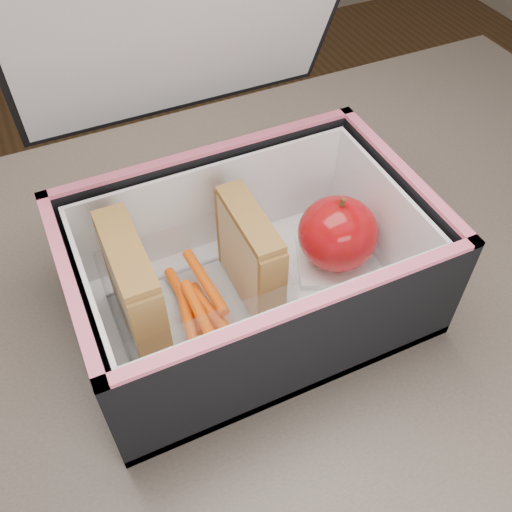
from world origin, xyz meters
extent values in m
cube|color=#61534B|center=(0.00, 0.00, 0.73)|extent=(1.20, 0.80, 0.03)
cube|color=#382D26|center=(0.55, 0.35, 0.36)|extent=(0.05, 0.05, 0.72)
cube|color=black|center=(-0.01, 0.19, 0.97)|extent=(0.32, 0.09, 0.19)
cube|color=tan|center=(-0.13, 0.04, 0.82)|extent=(0.01, 0.10, 0.11)
cube|color=#D46C7C|center=(-0.12, 0.04, 0.82)|extent=(0.01, 0.10, 0.10)
cube|color=tan|center=(-0.11, 0.04, 0.82)|extent=(0.01, 0.10, 0.11)
cube|color=olive|center=(-0.12, 0.04, 0.88)|extent=(0.03, 0.11, 0.01)
cube|color=tan|center=(-0.01, 0.04, 0.82)|extent=(0.01, 0.09, 0.10)
cube|color=#D46C7C|center=(0.00, 0.04, 0.81)|extent=(0.01, 0.09, 0.09)
cube|color=tan|center=(0.00, 0.04, 0.82)|extent=(0.01, 0.09, 0.10)
cube|color=olive|center=(0.00, 0.04, 0.87)|extent=(0.03, 0.10, 0.01)
cylinder|color=orange|center=(-0.06, 0.02, 0.77)|extent=(0.01, 0.09, 0.01)
cylinder|color=orange|center=(-0.05, 0.01, 0.79)|extent=(0.03, 0.09, 0.01)
cylinder|color=orange|center=(-0.05, 0.05, 0.80)|extent=(0.02, 0.09, 0.01)
cylinder|color=orange|center=(-0.07, 0.05, 0.77)|extent=(0.01, 0.09, 0.01)
cylinder|color=orange|center=(-0.08, 0.02, 0.79)|extent=(0.03, 0.09, 0.01)
cylinder|color=orange|center=(-0.07, 0.01, 0.80)|extent=(0.01, 0.09, 0.01)
cylinder|color=orange|center=(-0.06, 0.01, 0.77)|extent=(0.02, 0.09, 0.01)
cube|color=white|center=(0.09, 0.04, 0.77)|extent=(0.10, 0.10, 0.01)
ellipsoid|color=maroon|center=(0.09, 0.04, 0.81)|extent=(0.08, 0.08, 0.08)
cylinder|color=#4C331B|center=(0.09, 0.04, 0.85)|extent=(0.00, 0.01, 0.01)
camera|label=1|loc=(-0.15, -0.29, 1.22)|focal=40.00mm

